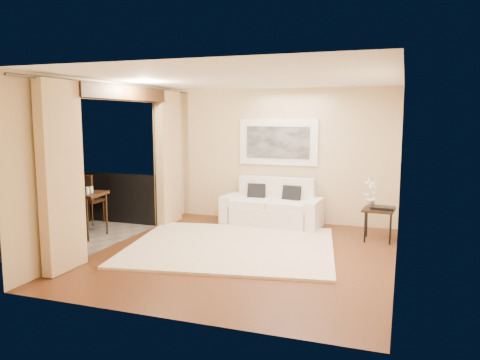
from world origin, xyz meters
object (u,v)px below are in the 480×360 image
at_px(orchid, 371,192).
at_px(bistro_table, 83,197).
at_px(side_table, 379,212).
at_px(sofa, 273,209).
at_px(balcony_chair_near, 20,214).
at_px(ice_bucket, 80,186).
at_px(balcony_chair_far, 87,195).

distance_m(orchid, bistro_table, 5.10).
height_order(side_table, orchid, orchid).
bearing_deg(side_table, sofa, 164.97).
xyz_separation_m(orchid, balcony_chair_near, (-5.33, -2.58, -0.25)).
xyz_separation_m(balcony_chair_near, ice_bucket, (0.37, 1.05, 0.33)).
bearing_deg(sofa, ice_bucket, -145.33).
height_order(orchid, ice_bucket, orchid).
distance_m(sofa, bistro_table, 3.57).
bearing_deg(sofa, side_table, -12.13).
relative_size(side_table, ice_bucket, 2.81).
bearing_deg(balcony_chair_near, orchid, 24.63).
relative_size(sofa, bistro_table, 2.46).
relative_size(bistro_table, ice_bucket, 3.98).
bearing_deg(balcony_chair_far, balcony_chair_near, 93.14).
bearing_deg(balcony_chair_near, ice_bucket, 69.54).
bearing_deg(ice_bucket, side_table, 14.82).
distance_m(bistro_table, balcony_chair_far, 0.98).
xyz_separation_m(sofa, side_table, (2.04, -0.55, 0.18)).
bearing_deg(orchid, side_table, -48.58).
distance_m(orchid, balcony_chair_far, 5.45).
bearing_deg(ice_bucket, orchid, 17.09).
distance_m(side_table, ice_bucket, 5.30).
distance_m(bistro_table, balcony_chair_near, 1.09).
distance_m(sofa, balcony_chair_near, 4.54).
height_order(bistro_table, balcony_chair_near, balcony_chair_near).
bearing_deg(balcony_chair_far, side_table, -171.94).
height_order(balcony_chair_far, balcony_chair_near, balcony_chair_far).
distance_m(sofa, balcony_chair_far, 3.70).
distance_m(balcony_chair_far, ice_bucket, 0.88).
height_order(orchid, balcony_chair_near, orchid).
bearing_deg(bistro_table, side_table, 16.17).
distance_m(side_table, bistro_table, 5.19).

